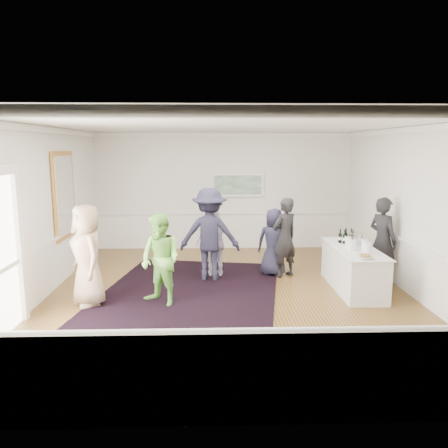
{
  "coord_description": "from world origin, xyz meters",
  "views": [
    {
      "loc": [
        -0.35,
        -8.02,
        2.81
      ],
      "look_at": [
        -0.09,
        0.2,
        1.35
      ],
      "focal_mm": 35.0,
      "sensor_mm": 36.0,
      "label": 1
    }
  ],
  "objects_px": {
    "guest_navy": "(274,242)",
    "ice_bucket": "(356,240)",
    "guest_tan": "(87,255)",
    "nut_bowl": "(365,257)",
    "bartender": "(382,241)",
    "serving_table": "(353,269)",
    "guest_green": "(161,260)",
    "guest_dark_a": "(210,234)",
    "guest_dark_b": "(285,237)",
    "guest_lilac": "(216,243)"
  },
  "relations": [
    {
      "from": "guest_navy",
      "to": "ice_bucket",
      "type": "xyz_separation_m",
      "value": [
        1.54,
        -0.84,
        0.22
      ]
    },
    {
      "from": "guest_tan",
      "to": "nut_bowl",
      "type": "bearing_deg",
      "value": 54.5
    },
    {
      "from": "nut_bowl",
      "to": "bartender",
      "type": "bearing_deg",
      "value": 57.34
    },
    {
      "from": "ice_bucket",
      "to": "nut_bowl",
      "type": "height_order",
      "value": "ice_bucket"
    },
    {
      "from": "serving_table",
      "to": "ice_bucket",
      "type": "relative_size",
      "value": 8.06
    },
    {
      "from": "guest_green",
      "to": "ice_bucket",
      "type": "distance_m",
      "value": 3.93
    },
    {
      "from": "guest_green",
      "to": "guest_dark_a",
      "type": "relative_size",
      "value": 0.84
    },
    {
      "from": "guest_navy",
      "to": "nut_bowl",
      "type": "xyz_separation_m",
      "value": [
        1.36,
        -1.89,
        0.14
      ]
    },
    {
      "from": "bartender",
      "to": "guest_green",
      "type": "height_order",
      "value": "bartender"
    },
    {
      "from": "guest_tan",
      "to": "guest_dark_b",
      "type": "height_order",
      "value": "guest_tan"
    },
    {
      "from": "serving_table",
      "to": "guest_lilac",
      "type": "relative_size",
      "value": 1.43
    },
    {
      "from": "guest_lilac",
      "to": "nut_bowl",
      "type": "xyz_separation_m",
      "value": [
        2.63,
        -1.88,
        0.15
      ]
    },
    {
      "from": "guest_dark_b",
      "to": "serving_table",
      "type": "bearing_deg",
      "value": 109.52
    },
    {
      "from": "bartender",
      "to": "guest_lilac",
      "type": "bearing_deg",
      "value": 52.21
    },
    {
      "from": "guest_navy",
      "to": "guest_dark_a",
      "type": "bearing_deg",
      "value": 29.71
    },
    {
      "from": "ice_bucket",
      "to": "guest_green",
      "type": "bearing_deg",
      "value": -166.35
    },
    {
      "from": "serving_table",
      "to": "guest_dark_a",
      "type": "relative_size",
      "value": 1.06
    },
    {
      "from": "guest_dark_a",
      "to": "guest_tan",
      "type": "bearing_deg",
      "value": 38.31
    },
    {
      "from": "guest_lilac",
      "to": "guest_navy",
      "type": "height_order",
      "value": "guest_navy"
    },
    {
      "from": "bartender",
      "to": "guest_dark_b",
      "type": "bearing_deg",
      "value": 47.25
    },
    {
      "from": "guest_tan",
      "to": "guest_dark_a",
      "type": "distance_m",
      "value": 2.62
    },
    {
      "from": "guest_green",
      "to": "guest_dark_a",
      "type": "xyz_separation_m",
      "value": [
        0.87,
        1.48,
        0.16
      ]
    },
    {
      "from": "guest_green",
      "to": "guest_lilac",
      "type": "relative_size",
      "value": 1.13
    },
    {
      "from": "guest_navy",
      "to": "guest_tan",
      "type": "bearing_deg",
      "value": 44.27
    },
    {
      "from": "serving_table",
      "to": "ice_bucket",
      "type": "xyz_separation_m",
      "value": [
        0.1,
        0.2,
        0.54
      ]
    },
    {
      "from": "guest_tan",
      "to": "guest_dark_b",
      "type": "relative_size",
      "value": 1.05
    },
    {
      "from": "guest_navy",
      "to": "guest_lilac",
      "type": "bearing_deg",
      "value": 19.02
    },
    {
      "from": "guest_tan",
      "to": "nut_bowl",
      "type": "height_order",
      "value": "guest_tan"
    },
    {
      "from": "guest_dark_a",
      "to": "serving_table",
      "type": "bearing_deg",
      "value": 169.61
    },
    {
      "from": "guest_tan",
      "to": "ice_bucket",
      "type": "xyz_separation_m",
      "value": [
        5.12,
        0.9,
        0.05
      ]
    },
    {
      "from": "guest_lilac",
      "to": "guest_dark_a",
      "type": "bearing_deg",
      "value": 62.74
    },
    {
      "from": "guest_dark_b",
      "to": "guest_tan",
      "type": "bearing_deg",
      "value": -9.91
    },
    {
      "from": "guest_green",
      "to": "guest_navy",
      "type": "bearing_deg",
      "value": 76.35
    },
    {
      "from": "bartender",
      "to": "guest_dark_a",
      "type": "xyz_separation_m",
      "value": [
        -3.57,
        0.35,
        0.08
      ]
    },
    {
      "from": "guest_green",
      "to": "guest_dark_b",
      "type": "relative_size",
      "value": 0.95
    },
    {
      "from": "guest_green",
      "to": "ice_bucket",
      "type": "height_order",
      "value": "guest_green"
    },
    {
      "from": "guest_navy",
      "to": "nut_bowl",
      "type": "height_order",
      "value": "guest_navy"
    },
    {
      "from": "guest_dark_a",
      "to": "nut_bowl",
      "type": "height_order",
      "value": "guest_dark_a"
    },
    {
      "from": "guest_dark_a",
      "to": "ice_bucket",
      "type": "relative_size",
      "value": 7.57
    },
    {
      "from": "guest_tan",
      "to": "guest_lilac",
      "type": "xyz_separation_m",
      "value": [
        2.31,
        1.72,
        -0.18
      ]
    },
    {
      "from": "serving_table",
      "to": "guest_lilac",
      "type": "distance_m",
      "value": 2.92
    },
    {
      "from": "guest_lilac",
      "to": "guest_dark_b",
      "type": "bearing_deg",
      "value": 176.7
    },
    {
      "from": "serving_table",
      "to": "guest_dark_a",
      "type": "height_order",
      "value": "guest_dark_a"
    },
    {
      "from": "nut_bowl",
      "to": "guest_tan",
      "type": "bearing_deg",
      "value": 178.23
    },
    {
      "from": "serving_table",
      "to": "guest_dark_a",
      "type": "distance_m",
      "value": 3.0
    },
    {
      "from": "guest_dark_a",
      "to": "ice_bucket",
      "type": "height_order",
      "value": "guest_dark_a"
    },
    {
      "from": "guest_green",
      "to": "guest_dark_b",
      "type": "bearing_deg",
      "value": 72.16
    },
    {
      "from": "guest_navy",
      "to": "ice_bucket",
      "type": "height_order",
      "value": "guest_navy"
    },
    {
      "from": "serving_table",
      "to": "ice_bucket",
      "type": "bearing_deg",
      "value": 64.57
    },
    {
      "from": "nut_bowl",
      "to": "guest_green",
      "type": "bearing_deg",
      "value": 178.05
    }
  ]
}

